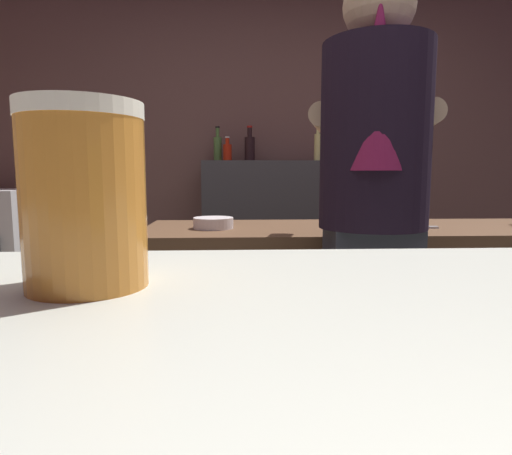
% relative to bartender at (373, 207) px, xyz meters
% --- Properties ---
extents(wall_back, '(5.20, 0.10, 2.70)m').
position_rel_bartender_xyz_m(wall_back, '(-0.12, 2.07, 0.35)').
color(wall_back, brown).
rests_on(wall_back, ground).
extents(prep_counter, '(2.10, 0.60, 0.88)m').
position_rel_bartender_xyz_m(prep_counter, '(0.23, 0.46, -0.56)').
color(prep_counter, brown).
rests_on(prep_counter, ground).
extents(back_shelf, '(0.96, 0.36, 1.20)m').
position_rel_bartender_xyz_m(back_shelf, '(-0.19, 1.79, -0.40)').
color(back_shelf, '#3A3A3E').
rests_on(back_shelf, ground).
extents(bartender, '(0.49, 0.55, 1.72)m').
position_rel_bartender_xyz_m(bartender, '(0.00, 0.00, 0.00)').
color(bartender, '#30323C').
rests_on(bartender, ground).
extents(mixing_bowl, '(0.16, 0.16, 0.05)m').
position_rel_bartender_xyz_m(mixing_bowl, '(-0.53, 0.42, -0.10)').
color(mixing_bowl, silver).
rests_on(mixing_bowl, prep_counter).
extents(chefs_knife, '(0.24, 0.08, 0.01)m').
position_rel_bartender_xyz_m(chefs_knife, '(0.28, 0.41, -0.11)').
color(chefs_knife, silver).
rests_on(chefs_knife, prep_counter).
extents(pint_glass_far, '(0.08, 0.08, 0.13)m').
position_rel_bartender_xyz_m(pint_glass_far, '(-0.54, -1.06, 0.09)').
color(pint_glass_far, orange).
rests_on(pint_glass_far, bar_counter).
extents(bottle_soy, '(0.06, 0.06, 0.18)m').
position_rel_bartender_xyz_m(bottle_soy, '(-0.49, 1.81, 0.27)').
color(bottle_soy, red).
rests_on(bottle_soy, back_shelf).
extents(bottle_vinegar, '(0.05, 0.05, 0.27)m').
position_rel_bartender_xyz_m(bottle_vinegar, '(0.14, 1.72, 0.30)').
color(bottle_vinegar, '#D5CC7A').
rests_on(bottle_vinegar, back_shelf).
extents(bottle_olive_oil, '(0.06, 0.06, 0.25)m').
position_rel_bartender_xyz_m(bottle_olive_oil, '(-0.57, 1.87, 0.30)').
color(bottle_olive_oil, '#507A3B').
rests_on(bottle_olive_oil, back_shelf).
extents(bottle_hot_sauce, '(0.08, 0.08, 0.25)m').
position_rel_bartender_xyz_m(bottle_hot_sauce, '(-0.33, 1.84, 0.30)').
color(bottle_hot_sauce, black).
rests_on(bottle_hot_sauce, back_shelf).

